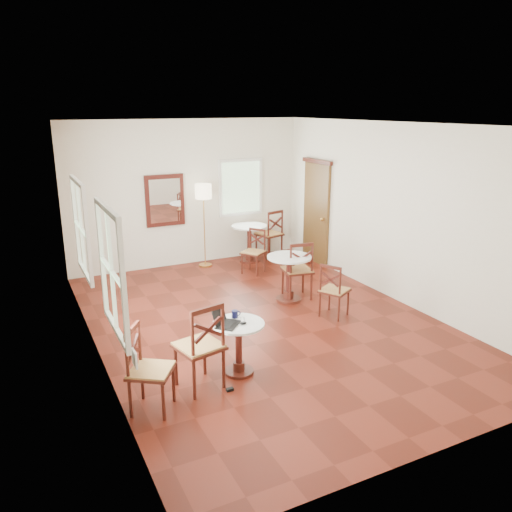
{
  "coord_description": "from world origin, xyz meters",
  "views": [
    {
      "loc": [
        -3.36,
        -6.49,
        3.25
      ],
      "look_at": [
        0.0,
        0.3,
        1.0
      ],
      "focal_mm": 35.67,
      "sensor_mm": 36.0,
      "label": 1
    }
  ],
  "objects_px": {
    "cafe_table_back": "(249,239)",
    "chair_back_b": "(254,251)",
    "chair_near_a": "(200,346)",
    "chair_back_a": "(270,234)",
    "cafe_table_near": "(239,342)",
    "chair_mid_b": "(334,290)",
    "floor_lamp": "(203,197)",
    "chair_mid_a": "(298,270)",
    "water_glass": "(242,321)",
    "cafe_table_mid": "(289,273)",
    "mouse": "(243,323)",
    "navy_mug": "(235,314)",
    "chair_near_b": "(149,370)",
    "laptop": "(224,321)",
    "power_adapter": "(230,389)"
  },
  "relations": [
    {
      "from": "chair_near_a",
      "to": "floor_lamp",
      "type": "bearing_deg",
      "value": -124.09
    },
    {
      "from": "cafe_table_near",
      "to": "navy_mug",
      "type": "relative_size",
      "value": 5.67
    },
    {
      "from": "navy_mug",
      "to": "cafe_table_near",
      "type": "bearing_deg",
      "value": -100.33
    },
    {
      "from": "cafe_table_mid",
      "to": "chair_back_b",
      "type": "bearing_deg",
      "value": 85.35
    },
    {
      "from": "chair_near_a",
      "to": "chair_mid_a",
      "type": "relative_size",
      "value": 1.06
    },
    {
      "from": "cafe_table_near",
      "to": "chair_near_b",
      "type": "bearing_deg",
      "value": -166.4
    },
    {
      "from": "chair_mid_a",
      "to": "chair_back_a",
      "type": "bearing_deg",
      "value": -97.23
    },
    {
      "from": "cafe_table_mid",
      "to": "floor_lamp",
      "type": "height_order",
      "value": "floor_lamp"
    },
    {
      "from": "mouse",
      "to": "navy_mug",
      "type": "relative_size",
      "value": 0.73
    },
    {
      "from": "chair_back_b",
      "to": "water_glass",
      "type": "distance_m",
      "value": 4.1
    },
    {
      "from": "floor_lamp",
      "to": "navy_mug",
      "type": "bearing_deg",
      "value": -105.74
    },
    {
      "from": "cafe_table_near",
      "to": "chair_mid_a",
      "type": "relative_size",
      "value": 0.66
    },
    {
      "from": "cafe_table_near",
      "to": "water_glass",
      "type": "bearing_deg",
      "value": -76.2
    },
    {
      "from": "chair_mid_a",
      "to": "water_glass",
      "type": "distance_m",
      "value": 2.83
    },
    {
      "from": "cafe_table_back",
      "to": "chair_back_b",
      "type": "xyz_separation_m",
      "value": [
        -0.25,
        -0.73,
        -0.05
      ]
    },
    {
      "from": "chair_back_b",
      "to": "water_glass",
      "type": "bearing_deg",
      "value": -63.59
    },
    {
      "from": "floor_lamp",
      "to": "mouse",
      "type": "xyz_separation_m",
      "value": [
        -1.19,
        -4.46,
        -0.77
      ]
    },
    {
      "from": "cafe_table_back",
      "to": "chair_back_a",
      "type": "distance_m",
      "value": 0.57
    },
    {
      "from": "water_glass",
      "to": "mouse",
      "type": "bearing_deg",
      "value": 37.91
    },
    {
      "from": "cafe_table_back",
      "to": "chair_near_a",
      "type": "xyz_separation_m",
      "value": [
        -2.74,
        -4.38,
        0.05
      ]
    },
    {
      "from": "chair_mid_b",
      "to": "mouse",
      "type": "relative_size",
      "value": 10.14
    },
    {
      "from": "power_adapter",
      "to": "chair_near_b",
      "type": "bearing_deg",
      "value": 176.91
    },
    {
      "from": "chair_back_b",
      "to": "navy_mug",
      "type": "xyz_separation_m",
      "value": [
        -1.91,
        -3.36,
        0.29
      ]
    },
    {
      "from": "chair_back_a",
      "to": "chair_back_b",
      "type": "xyz_separation_m",
      "value": [
        -0.81,
        -0.85,
        -0.09
      ]
    },
    {
      "from": "chair_near_a",
      "to": "mouse",
      "type": "xyz_separation_m",
      "value": [
        0.58,
        0.05,
        0.16
      ]
    },
    {
      "from": "cafe_table_back",
      "to": "chair_back_b",
      "type": "distance_m",
      "value": 0.78
    },
    {
      "from": "mouse",
      "to": "water_glass",
      "type": "relative_size",
      "value": 0.88
    },
    {
      "from": "chair_near_b",
      "to": "water_glass",
      "type": "bearing_deg",
      "value": -45.86
    },
    {
      "from": "chair_mid_b",
      "to": "power_adapter",
      "type": "distance_m",
      "value": 2.75
    },
    {
      "from": "cafe_table_mid",
      "to": "chair_back_a",
      "type": "xyz_separation_m",
      "value": [
        0.95,
        2.49,
        0.04
      ]
    },
    {
      "from": "chair_near_a",
      "to": "chair_back_a",
      "type": "distance_m",
      "value": 5.57
    },
    {
      "from": "cafe_table_back",
      "to": "power_adapter",
      "type": "xyz_separation_m",
      "value": [
        -2.47,
        -4.61,
        -0.48
      ]
    },
    {
      "from": "chair_mid_a",
      "to": "power_adapter",
      "type": "bearing_deg",
      "value": 54.74
    },
    {
      "from": "mouse",
      "to": "cafe_table_mid",
      "type": "bearing_deg",
      "value": 68.04
    },
    {
      "from": "water_glass",
      "to": "chair_back_b",
      "type": "bearing_deg",
      "value": 61.97
    },
    {
      "from": "chair_near_a",
      "to": "chair_back_b",
      "type": "bearing_deg",
      "value": -136.98
    },
    {
      "from": "floor_lamp",
      "to": "water_glass",
      "type": "xyz_separation_m",
      "value": [
        -1.2,
        -4.47,
        -0.73
      ]
    },
    {
      "from": "chair_mid_b",
      "to": "mouse",
      "type": "distance_m",
      "value": 2.33
    },
    {
      "from": "cafe_table_mid",
      "to": "chair_back_a",
      "type": "bearing_deg",
      "value": 69.19
    },
    {
      "from": "cafe_table_mid",
      "to": "navy_mug",
      "type": "height_order",
      "value": "cafe_table_mid"
    },
    {
      "from": "mouse",
      "to": "water_glass",
      "type": "distance_m",
      "value": 0.04
    },
    {
      "from": "cafe_table_near",
      "to": "chair_mid_b",
      "type": "xyz_separation_m",
      "value": [
        2.1,
        0.98,
        0.02
      ]
    },
    {
      "from": "water_glass",
      "to": "power_adapter",
      "type": "xyz_separation_m",
      "value": [
        -0.3,
        -0.27,
        -0.71
      ]
    },
    {
      "from": "chair_near_a",
      "to": "chair_back_a",
      "type": "relative_size",
      "value": 1.02
    },
    {
      "from": "cafe_table_back",
      "to": "laptop",
      "type": "bearing_deg",
      "value": -119.22
    },
    {
      "from": "cafe_table_mid",
      "to": "water_glass",
      "type": "height_order",
      "value": "cafe_table_mid"
    },
    {
      "from": "cafe_table_mid",
      "to": "floor_lamp",
      "type": "relative_size",
      "value": 0.46
    },
    {
      "from": "chair_near_b",
      "to": "chair_mid_b",
      "type": "relative_size",
      "value": 1.1
    },
    {
      "from": "cafe_table_back",
      "to": "chair_near_a",
      "type": "height_order",
      "value": "chair_near_a"
    },
    {
      "from": "mouse",
      "to": "water_glass",
      "type": "bearing_deg",
      "value": -121.87
    }
  ]
}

